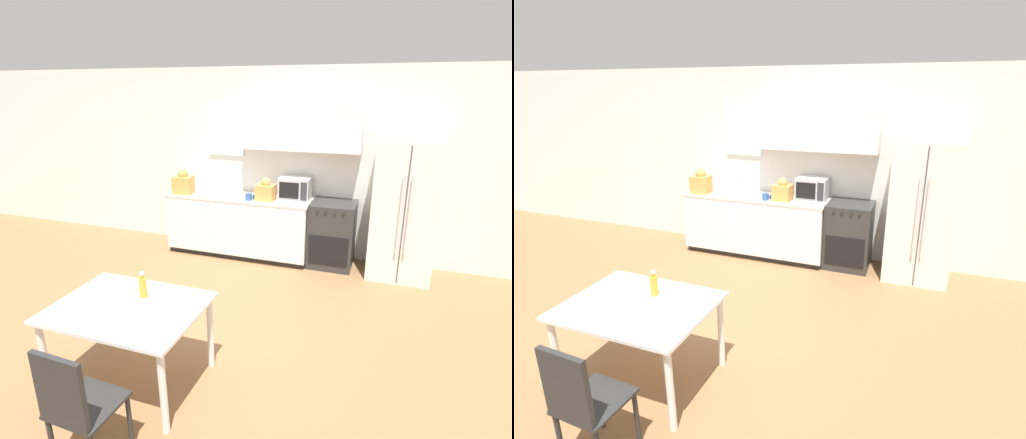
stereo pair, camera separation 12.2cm
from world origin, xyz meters
TOP-DOWN VIEW (x-y plane):
  - ground_plane at (0.00, 0.00)m, footprint 12.00×12.00m
  - wall_back at (0.07, 2.31)m, footprint 12.00×0.38m
  - kitchen_counter at (-0.35, 1.98)m, footprint 2.14×0.67m
  - oven_range at (1.02, 2.01)m, footprint 0.61×0.60m
  - refrigerator at (1.92, 1.98)m, footprint 0.79×0.70m
  - kitchen_sink at (-0.67, 1.99)m, footprint 0.66×0.39m
  - microwave at (0.46, 2.10)m, footprint 0.43×0.36m
  - coffee_mug at (-0.13, 1.81)m, footprint 0.13×0.09m
  - grocery_bag_0 at (-1.20, 1.85)m, footprint 0.30×0.26m
  - grocery_bag_1 at (0.09, 1.88)m, footprint 0.26×0.22m
  - dining_table at (-0.18, -0.95)m, footprint 1.19×0.90m
  - dining_chair_near at (0.01, -1.77)m, footprint 0.41×0.41m
  - drink_bottle at (-0.14, -0.77)m, footprint 0.07×0.07m

SIDE VIEW (x-z plane):
  - ground_plane at x=0.00m, z-range 0.00..0.00m
  - kitchen_counter at x=-0.35m, z-range 0.00..0.91m
  - oven_range at x=1.02m, z-range 0.00..0.91m
  - dining_chair_near at x=0.01m, z-range 0.07..1.00m
  - dining_table at x=-0.18m, z-range 0.27..0.99m
  - drink_bottle at x=-0.14m, z-range 0.71..0.93m
  - refrigerator at x=1.92m, z-range 0.00..1.80m
  - kitchen_sink at x=-0.67m, z-range 0.81..1.02m
  - coffee_mug at x=-0.13m, z-range 0.90..1.00m
  - grocery_bag_1 at x=0.09m, z-range 0.88..1.20m
  - microwave at x=0.46m, z-range 0.90..1.21m
  - grocery_bag_0 at x=-1.20m, z-range 0.87..1.24m
  - wall_back at x=0.07m, z-range 0.08..2.78m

